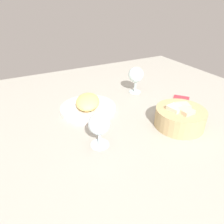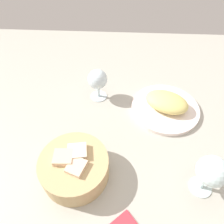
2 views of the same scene
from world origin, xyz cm
name	(u,v)px [view 1 (image 1 of 2)]	position (x,y,z in cm)	size (l,w,h in cm)	color
ground_plane	(135,119)	(0.00, 0.00, -1.00)	(140.00, 140.00, 2.00)	#A8A598
plate	(88,108)	(-14.24, -14.61, 0.70)	(23.49, 23.49, 1.40)	white
omelette	(88,102)	(-14.24, -14.61, 3.83)	(14.65, 9.87, 4.85)	#E1CD72
lettuce_garnish	(84,100)	(-19.74, -14.43, 2.11)	(3.83, 3.83, 1.42)	#497F3C
bread_basket	(180,117)	(12.90, 10.90, 3.77)	(18.06, 18.06, 8.47)	tan
wine_glass_near	(99,125)	(9.68, -20.00, 7.67)	(6.94, 6.94, 11.69)	silver
wine_glass_far	(136,76)	(-20.35, 13.03, 8.71)	(7.49, 7.49, 12.93)	silver
folded_napkin	(181,100)	(-1.96, 26.21, 0.40)	(11.00, 7.00, 0.80)	red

